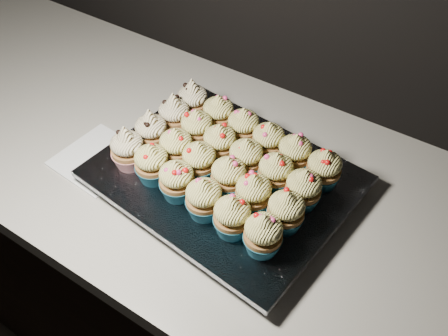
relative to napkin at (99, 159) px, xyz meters
The scene contains 29 objects.
cabinet 0.48m from the napkin, 79.05° to the left, with size 2.40×0.60×0.86m, color black.
worktop 0.11m from the napkin, 79.05° to the left, with size 2.44×0.64×0.04m, color beige.
napkin is the anchor object (origin of this frame).
baking_tray 0.26m from the napkin, 17.28° to the left, with size 0.41×0.31×0.02m, color black.
foil_lining 0.26m from the napkin, 17.28° to the left, with size 0.45×0.35×0.01m, color silver.
cupcake_0 0.11m from the napkin, ahead, with size 0.06×0.06×0.10m.
cupcake_1 0.16m from the napkin, ahead, with size 0.06×0.06×0.08m.
cupcake_2 0.22m from the napkin, ahead, with size 0.06×0.06×0.08m.
cupcake_3 0.28m from the napkin, ahead, with size 0.06×0.06×0.08m.
cupcake_4 0.34m from the napkin, ahead, with size 0.06×0.06×0.08m.
cupcake_5 0.40m from the napkin, ahead, with size 0.06×0.06×0.08m.
cupcake_6 0.13m from the napkin, 33.63° to the left, with size 0.06×0.06×0.10m.
cupcake_7 0.18m from the napkin, 19.33° to the left, with size 0.06×0.06×0.08m.
cupcake_8 0.23m from the napkin, 13.08° to the left, with size 0.06×0.06×0.08m.
cupcake_9 0.29m from the napkin, ahead, with size 0.06×0.06×0.08m.
cupcake_10 0.34m from the napkin, ahead, with size 0.06×0.06×0.08m.
cupcake_11 0.40m from the napkin, ahead, with size 0.06×0.06×0.08m.
cupcake_12 0.18m from the napkin, 50.93° to the left, with size 0.06×0.06×0.10m.
cupcake_13 0.21m from the napkin, 36.65° to the left, with size 0.06×0.06×0.08m.
cupcake_14 0.25m from the napkin, 26.34° to the left, with size 0.06×0.06×0.08m.
cupcake_15 0.30m from the napkin, 20.11° to the left, with size 0.06×0.06×0.08m.
cupcake_16 0.36m from the napkin, 16.36° to the left, with size 0.06×0.06×0.08m.
cupcake_17 0.41m from the napkin, 12.90° to the left, with size 0.06×0.06×0.08m.
cupcake_18 0.22m from the napkin, 60.03° to the left, with size 0.06×0.06×0.10m.
cupcake_19 0.25m from the napkin, 46.30° to the left, with size 0.06×0.06×0.08m.
cupcake_20 0.29m from the napkin, 36.55° to the left, with size 0.06×0.06×0.08m.
cupcake_21 0.34m from the napkin, 29.29° to the left, with size 0.06×0.06×0.08m.
cupcake_22 0.39m from the napkin, 24.87° to the left, with size 0.06×0.06×0.08m.
cupcake_23 0.44m from the napkin, 20.65° to the left, with size 0.06×0.06×0.08m.
Camera 1 is at (0.57, 1.14, 1.60)m, focal length 40.00 mm.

